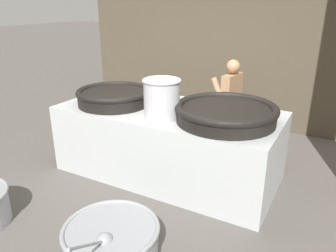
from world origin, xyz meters
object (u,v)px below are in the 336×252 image
Objects in this scene: stock_pot at (162,98)px; cook at (230,104)px; giant_wok_near at (114,96)px; giant_wok_far at (226,112)px; prep_bowl_vegetables at (112,243)px.

stock_pot is 1.55m from cook.
giant_wok_near is at bearing 51.86° from cook.
stock_pot is at bearing -161.20° from giant_wok_far.
cook reaches higher than prep_bowl_vegetables.
cook is at bearing 105.66° from giant_wok_far.
giant_wok_far is 2.50× the size of stock_pot.
giant_wok_near is 0.84× the size of giant_wok_far.
prep_bowl_vegetables is at bearing -78.68° from stock_pot.
cook reaches higher than giant_wok_far.
giant_wok_far reaches higher than giant_wok_near.
cook is at bearing 74.18° from stock_pot.
giant_wok_far is 0.80m from stock_pot.
giant_wok_far is (1.64, 0.06, -0.00)m from giant_wok_near.
giant_wok_far is at bearing 75.18° from prep_bowl_vegetables.
cook is (-0.33, 1.19, -0.26)m from giant_wok_far.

